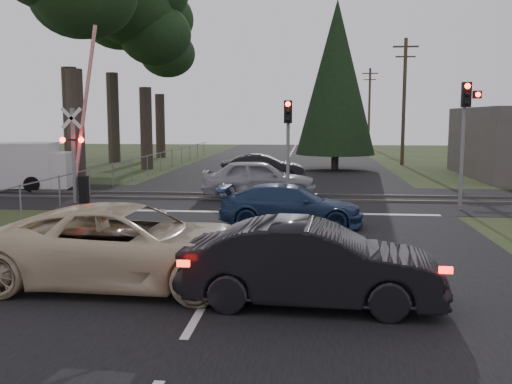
# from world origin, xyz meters

# --- Properties ---
(ground) EXTENTS (120.00, 120.00, 0.00)m
(ground) POSITION_xyz_m (0.00, 0.00, 0.00)
(ground) COLOR #253216
(ground) RESTS_ON ground
(road) EXTENTS (14.00, 100.00, 0.01)m
(road) POSITION_xyz_m (0.00, 10.00, 0.01)
(road) COLOR black
(road) RESTS_ON ground
(rail_corridor) EXTENTS (120.00, 8.00, 0.01)m
(rail_corridor) POSITION_xyz_m (0.00, 12.00, 0.01)
(rail_corridor) COLOR black
(rail_corridor) RESTS_ON ground
(stop_line) EXTENTS (13.00, 0.35, 0.00)m
(stop_line) POSITION_xyz_m (0.00, 8.20, 0.01)
(stop_line) COLOR silver
(stop_line) RESTS_ON ground
(rail_near) EXTENTS (120.00, 0.12, 0.10)m
(rail_near) POSITION_xyz_m (0.00, 11.20, 0.05)
(rail_near) COLOR #59544C
(rail_near) RESTS_ON ground
(rail_far) EXTENTS (120.00, 0.12, 0.10)m
(rail_far) POSITION_xyz_m (0.00, 12.80, 0.05)
(rail_far) COLOR #59544C
(rail_far) RESTS_ON ground
(crossing_signal) EXTENTS (1.62, 0.38, 6.96)m
(crossing_signal) POSITION_xyz_m (-7.27, 9.79, 2.06)
(crossing_signal) COLOR slate
(crossing_signal) RESTS_ON ground
(traffic_signal_right) EXTENTS (0.68, 0.48, 4.70)m
(traffic_signal_right) POSITION_xyz_m (7.55, 9.47, 3.31)
(traffic_signal_right) COLOR slate
(traffic_signal_right) RESTS_ON ground
(traffic_signal_center) EXTENTS (0.32, 0.48, 4.10)m
(traffic_signal_center) POSITION_xyz_m (1.00, 10.68, 2.81)
(traffic_signal_center) COLOR slate
(traffic_signal_center) RESTS_ON ground
(utility_pole_mid) EXTENTS (1.80, 0.26, 9.00)m
(utility_pole_mid) POSITION_xyz_m (8.50, 30.00, 4.73)
(utility_pole_mid) COLOR #4C3D2D
(utility_pole_mid) RESTS_ON ground
(utility_pole_far) EXTENTS (1.80, 0.26, 9.00)m
(utility_pole_far) POSITION_xyz_m (8.50, 55.00, 4.73)
(utility_pole_far) COLOR #4C3D2D
(utility_pole_far) RESTS_ON ground
(euc_tree_c) EXTENTS (6.00, 6.00, 13.20)m
(euc_tree_c) POSITION_xyz_m (-9.00, 25.00, 9.51)
(euc_tree_c) COLOR #473D33
(euc_tree_c) RESTS_ON ground
(euc_tree_d) EXTENTS (7.50, 7.50, 16.50)m
(euc_tree_d) POSITION_xyz_m (-13.00, 30.00, 11.91)
(euc_tree_d) COLOR #473D33
(euc_tree_d) RESTS_ON ground
(euc_tree_e) EXTENTS (6.00, 6.00, 13.20)m
(euc_tree_e) POSITION_xyz_m (-11.00, 36.00, 9.51)
(euc_tree_e) COLOR #473D33
(euc_tree_e) RESTS_ON ground
(conifer_tree) EXTENTS (5.20, 5.20, 11.00)m
(conifer_tree) POSITION_xyz_m (3.50, 26.00, 5.99)
(conifer_tree) COLOR #473D33
(conifer_tree) RESTS_ON ground
(fence_left) EXTENTS (0.10, 36.00, 1.20)m
(fence_left) POSITION_xyz_m (-7.80, 22.50, 0.00)
(fence_left) COLOR slate
(fence_left) RESTS_ON ground
(cream_coupe) EXTENTS (6.04, 2.93, 1.65)m
(cream_coupe) POSITION_xyz_m (-1.78, -1.00, 0.83)
(cream_coupe) COLOR beige
(cream_coupe) RESTS_ON ground
(dark_hatchback) EXTENTS (4.79, 1.89, 1.55)m
(dark_hatchback) POSITION_xyz_m (1.97, -1.93, 0.78)
(dark_hatchback) COLOR black
(dark_hatchback) RESTS_ON ground
(silver_car) EXTENTS (5.03, 2.43, 1.66)m
(silver_car) POSITION_xyz_m (-0.27, 11.94, 0.83)
(silver_car) COLOR #919298
(silver_car) RESTS_ON ground
(blue_sedan) EXTENTS (4.60, 1.99, 1.32)m
(blue_sedan) POSITION_xyz_m (1.31, 5.72, 0.66)
(blue_sedan) COLOR navy
(blue_sedan) RESTS_ON ground
(dark_car_far) EXTENTS (4.57, 1.94, 1.47)m
(dark_car_far) POSITION_xyz_m (-0.64, 18.14, 0.73)
(dark_car_far) COLOR black
(dark_car_far) RESTS_ON ground
(white_van) EXTENTS (6.01, 3.14, 2.24)m
(white_van) POSITION_xyz_m (-12.29, 13.59, 1.13)
(white_van) COLOR silver
(white_van) RESTS_ON ground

